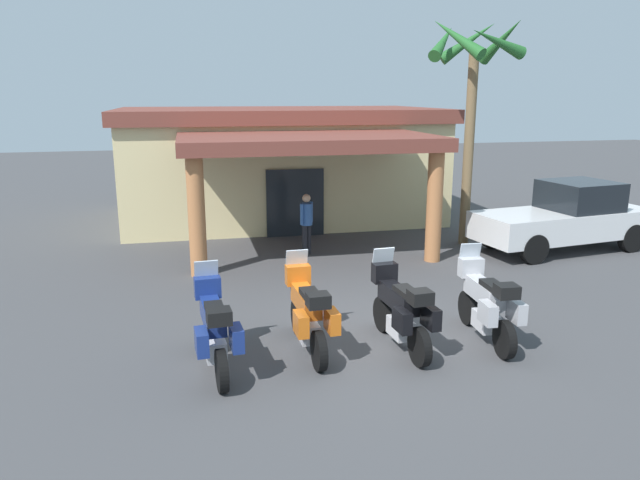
{
  "coord_description": "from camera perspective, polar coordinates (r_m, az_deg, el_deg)",
  "views": [
    {
      "loc": [
        -3.52,
        -9.67,
        4.35
      ],
      "look_at": [
        -0.52,
        2.76,
        1.2
      ],
      "focal_mm": 33.46,
      "sensor_mm": 36.0,
      "label": 1
    }
  ],
  "objects": [
    {
      "name": "palm_tree_near_portico",
      "position": [
        17.8,
        14.33,
        15.26
      ],
      "size": [
        2.58,
        2.65,
        6.47
      ],
      "color": "brown",
      "rests_on": "ground_plane"
    },
    {
      "name": "motorcycle_silver",
      "position": [
        11.11,
        15.68,
        -5.89
      ],
      "size": [
        0.73,
        2.21,
        1.61
      ],
      "rotation": [
        0.0,
        0.0,
        1.49
      ],
      "color": "black",
      "rests_on": "ground_plane"
    },
    {
      "name": "motorcycle_orange",
      "position": [
        10.26,
        -1.15,
        -7.01
      ],
      "size": [
        0.71,
        2.21,
        1.61
      ],
      "rotation": [
        0.0,
        0.0,
        1.59
      ],
      "color": "black",
      "rests_on": "ground_plane"
    },
    {
      "name": "pedestrian",
      "position": [
        16.35,
        -1.3,
        1.94
      ],
      "size": [
        0.42,
        0.38,
        1.7
      ],
      "rotation": [
        0.0,
        0.0,
        5.44
      ],
      "color": "black",
      "rests_on": "ground_plane"
    },
    {
      "name": "motel_building",
      "position": [
        21.28,
        -3.83,
        7.43
      ],
      "size": [
        11.05,
        10.63,
        3.85
      ],
      "rotation": [
        0.0,
        0.0,
        -0.02
      ],
      "color": "beige",
      "rests_on": "ground_plane"
    },
    {
      "name": "motorcycle_blue",
      "position": [
        9.75,
        -10.07,
        -8.39
      ],
      "size": [
        0.72,
        2.21,
        1.61
      ],
      "rotation": [
        0.0,
        0.0,
        1.63
      ],
      "color": "black",
      "rests_on": "ground_plane"
    },
    {
      "name": "motorcycle_black",
      "position": [
        10.49,
        7.79,
        -6.66
      ],
      "size": [
        0.72,
        2.21,
        1.61
      ],
      "rotation": [
        0.0,
        0.0,
        1.63
      ],
      "color": "black",
      "rests_on": "ground_plane"
    },
    {
      "name": "pickup_truck_white",
      "position": [
        18.25,
        22.54,
        1.99
      ],
      "size": [
        5.4,
        2.56,
        1.95
      ],
      "rotation": [
        0.0,
        0.0,
        0.13
      ],
      "color": "black",
      "rests_on": "ground_plane"
    },
    {
      "name": "ground_plane",
      "position": [
        11.17,
        6.01,
        -9.16
      ],
      "size": [
        80.0,
        80.0,
        0.0
      ],
      "primitive_type": "plane",
      "color": "#424244"
    }
  ]
}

